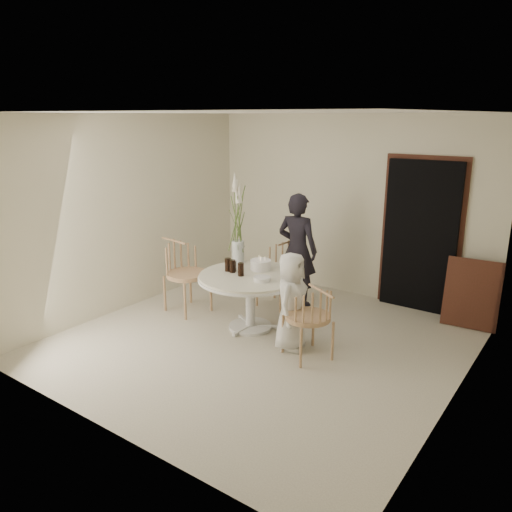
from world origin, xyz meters
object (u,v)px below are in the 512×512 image
Objects in this scene: chair_far at (283,264)px; chair_right at (314,313)px; chair_left at (181,265)px; table at (250,283)px; boy at (291,301)px; flower_vase at (238,226)px; birthday_cake at (261,265)px; girl at (297,250)px.

chair_right is (1.25, -1.34, -0.02)m from chair_far.
chair_left is at bearing -131.88° from chair_far.
table is 1.15m from chair_right.
table is 1.13× the size of boy.
flower_vase is (-1.55, 0.65, 0.66)m from chair_right.
flower_vase reaches higher than birthday_cake.
chair_left is 1.02m from flower_vase.
birthday_cake is at bearing 92.78° from table.
flower_vase is at bearing 53.11° from boy.
birthday_cake is at bearing -88.04° from chair_right.
chair_far is at bearing -37.08° from chair_left.
flower_vase reaches higher than table.
boy is 1.43m from flower_vase.
flower_vase is at bearing -83.69° from chair_right.
chair_left is at bearing -167.75° from birthday_cake.
chair_far is 1.83m from chair_right.
flower_vase reaches higher than chair_far.
boy is (0.72, -0.19, -0.03)m from table.
chair_right is 2.33m from chair_left.
chair_far is at bearing 100.23° from birthday_cake.
table is at bearing -80.78° from chair_left.
birthday_cake is (-0.01, 0.25, 0.18)m from table.
chair_left is 0.61× the size of girl.
birthday_cake is (-0.06, -0.83, -0.02)m from girl.
boy is (0.68, -1.26, -0.23)m from girl.
flower_vase is (-0.44, 0.33, 0.62)m from table.
chair_left is 1.94m from boy.
chair_left is (-1.20, -0.01, 0.03)m from table.
girl is at bearing -113.79° from chair_right.
chair_far is at bearing -107.73° from chair_right.
birthday_cake is at bearing -10.23° from flower_vase.
chair_right is at bearing -89.01° from chair_left.
girl reaches higher than chair_left.
girl is at bearing 21.21° from chair_far.
birthday_cake is at bearing -75.84° from chair_far.
chair_left is at bearing -179.51° from table.
birthday_cake is 0.62m from flower_vase.
boy reaches higher than table.
chair_far is 1.48m from boy.
chair_right is at bearing 122.77° from girl.
table is 1.20m from chair_left.
flower_vase is at bearing 143.64° from table.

